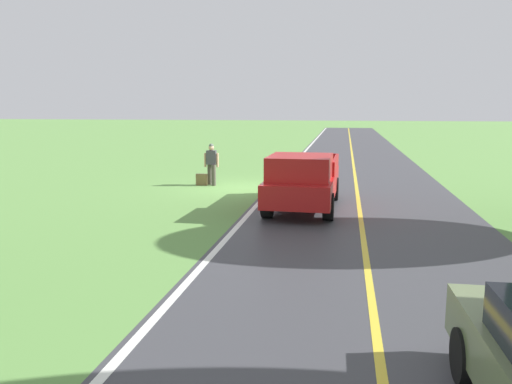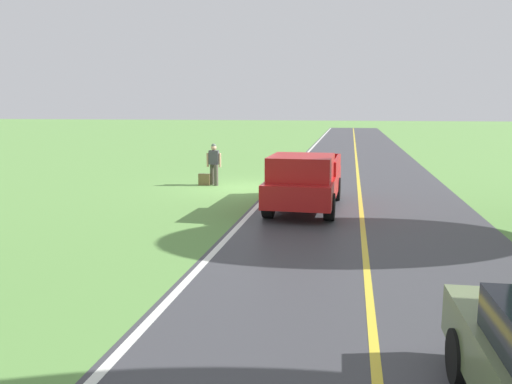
# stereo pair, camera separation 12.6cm
# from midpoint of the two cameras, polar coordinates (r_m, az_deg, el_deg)

# --- Properties ---
(ground_plane) EXTENTS (200.00, 200.00, 0.00)m
(ground_plane) POSITION_cam_midpoint_polar(r_m,az_deg,el_deg) (20.61, -1.35, 0.47)
(ground_plane) COLOR #609347
(road_surface) EXTENTS (7.12, 120.00, 0.00)m
(road_surface) POSITION_cam_midpoint_polar(r_m,az_deg,el_deg) (20.18, 11.71, 0.08)
(road_surface) COLOR #3D3D42
(road_surface) RESTS_ON ground
(lane_edge_line) EXTENTS (0.16, 117.60, 0.00)m
(lane_edge_line) POSITION_cam_midpoint_polar(r_m,az_deg,el_deg) (20.38, 2.18, 0.37)
(lane_edge_line) COLOR silver
(lane_edge_line) RESTS_ON ground
(lane_centre_line) EXTENTS (0.14, 117.60, 0.00)m
(lane_centre_line) POSITION_cam_midpoint_polar(r_m,az_deg,el_deg) (20.18, 11.71, 0.09)
(lane_centre_line) COLOR gold
(lane_centre_line) RESTS_ON ground
(hitchhiker_walking) EXTENTS (0.62, 0.51, 1.75)m
(hitchhiker_walking) POSITION_cam_midpoint_polar(r_m,az_deg,el_deg) (21.31, -4.56, 3.40)
(hitchhiker_walking) COLOR #4C473D
(hitchhiker_walking) RESTS_ON ground
(suitcase_carried) EXTENTS (0.47, 0.23, 0.48)m
(suitcase_carried) POSITION_cam_midpoint_polar(r_m,az_deg,el_deg) (21.41, -5.68, 1.41)
(suitcase_carried) COLOR brown
(suitcase_carried) RESTS_ON ground
(pickup_truck_passing) EXTENTS (2.21, 5.45, 1.82)m
(pickup_truck_passing) POSITION_cam_midpoint_polar(r_m,az_deg,el_deg) (16.23, 5.70, 1.39)
(pickup_truck_passing) COLOR #B21919
(pickup_truck_passing) RESTS_ON ground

